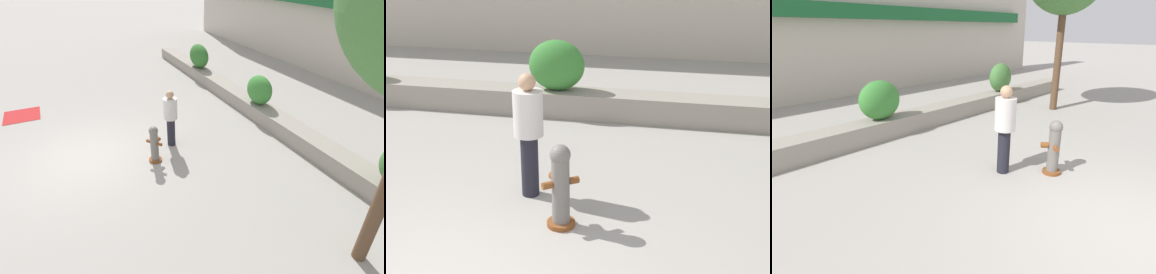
{
  "view_description": "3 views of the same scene",
  "coord_description": "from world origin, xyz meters",
  "views": [
    {
      "loc": [
        7.63,
        -0.28,
        4.79
      ],
      "look_at": [
        1.32,
        2.71,
        0.72
      ],
      "focal_mm": 28.0,
      "sensor_mm": 36.0,
      "label": 1
    },
    {
      "loc": [
        2.4,
        -3.9,
        3.42
      ],
      "look_at": [
        1.0,
        2.52,
        0.9
      ],
      "focal_mm": 50.0,
      "sensor_mm": 36.0,
      "label": 2
    },
    {
      "loc": [
        -4.13,
        -0.65,
        2.69
      ],
      "look_at": [
        0.33,
        3.55,
        0.47
      ],
      "focal_mm": 28.0,
      "sensor_mm": 36.0,
      "label": 3
    }
  ],
  "objects": [
    {
      "name": "fire_hydrant",
      "position": [
        0.95,
        1.76,
        0.55
      ],
      "size": [
        0.49,
        0.49,
        1.08
      ],
      "color": "brown",
      "rests_on": "ground"
    },
    {
      "name": "planter_wall_low",
      "position": [
        0.0,
        6.0,
        0.25
      ],
      "size": [
        18.0,
        0.7,
        0.5
      ],
      "primitive_type": "cube",
      "color": "gray",
      "rests_on": "ground"
    },
    {
      "name": "pedestrian",
      "position": [
        0.34,
        2.49,
        0.99
      ],
      "size": [
        0.52,
        0.52,
        1.73
      ],
      "color": "black",
      "rests_on": "ground"
    },
    {
      "name": "hedge_bush_1",
      "position": [
        -0.18,
        6.0,
        1.0
      ],
      "size": [
        1.11,
        0.67,
        0.99
      ],
      "primitive_type": "ellipsoid",
      "color": "#387F33",
      "rests_on": "planter_wall_low"
    }
  ]
}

